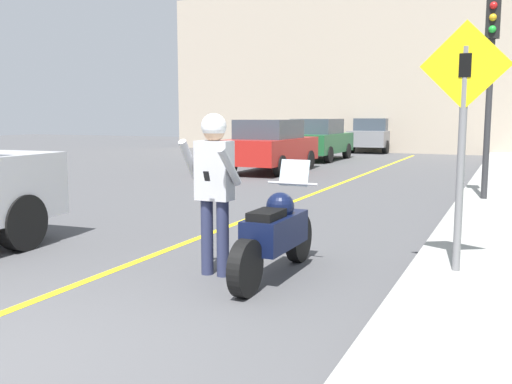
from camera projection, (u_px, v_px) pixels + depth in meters
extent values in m
cube|color=yellow|center=(243.00, 221.00, 9.80)|extent=(0.12, 36.00, 0.01)
cube|color=#B2A38E|center=(436.00, 68.00, 27.07)|extent=(28.00, 1.20, 8.16)
cylinder|color=black|center=(245.00, 268.00, 5.66)|extent=(0.14, 0.58, 0.58)
cylinder|color=black|center=(299.00, 238.00, 7.05)|extent=(0.14, 0.58, 0.58)
cube|color=#0C1433|center=(275.00, 231.00, 6.33)|extent=(0.40, 1.06, 0.36)
sphere|color=#0C1433|center=(280.00, 206.00, 6.42)|extent=(0.32, 0.32, 0.32)
cube|color=black|center=(267.00, 215.00, 6.08)|extent=(0.28, 0.48, 0.10)
cylinder|color=silver|center=(292.00, 183.00, 6.74)|extent=(0.62, 0.03, 0.03)
cube|color=silver|center=(294.00, 173.00, 6.79)|extent=(0.36, 0.12, 0.31)
cylinder|color=#282D4C|center=(207.00, 237.00, 6.46)|extent=(0.14, 0.14, 0.86)
cylinder|color=#282D4C|center=(223.00, 239.00, 6.38)|extent=(0.14, 0.14, 0.86)
cube|color=#B7B7BC|center=(214.00, 171.00, 6.32)|extent=(0.40, 0.22, 0.66)
cylinder|color=#B7B7BC|center=(190.00, 162.00, 6.32)|extent=(0.09, 0.40, 0.51)
cylinder|color=#B7B7BC|center=(229.00, 166.00, 6.10)|extent=(0.09, 0.46, 0.46)
sphere|color=tan|center=(214.00, 131.00, 6.26)|extent=(0.24, 0.24, 0.24)
sphere|color=white|center=(214.00, 126.00, 6.25)|extent=(0.28, 0.28, 0.28)
cube|color=black|center=(207.00, 176.00, 6.04)|extent=(0.06, 0.05, 0.11)
cylinder|color=black|center=(22.00, 223.00, 7.61)|extent=(0.27, 0.77, 0.76)
cylinder|color=slate|center=(461.00, 161.00, 5.94)|extent=(0.08, 0.08, 2.34)
cube|color=yellow|center=(465.00, 65.00, 5.79)|extent=(0.91, 0.02, 0.91)
cube|color=black|center=(465.00, 65.00, 5.78)|extent=(0.12, 0.01, 0.24)
cylinder|color=#2D2D30|center=(489.00, 101.00, 11.15)|extent=(0.12, 0.12, 3.88)
cube|color=black|center=(493.00, 18.00, 10.92)|extent=(0.26, 0.22, 0.76)
sphere|color=red|center=(494.00, 5.00, 10.79)|extent=(0.14, 0.14, 0.14)
sphere|color=gold|center=(493.00, 17.00, 10.81)|extent=(0.14, 0.14, 0.14)
sphere|color=green|center=(492.00, 29.00, 10.84)|extent=(0.14, 0.14, 0.14)
cylinder|color=black|center=(264.00, 158.00, 19.96)|extent=(0.22, 0.64, 0.64)
cylinder|color=black|center=(309.00, 160.00, 19.28)|extent=(0.22, 0.64, 0.64)
cylinder|color=black|center=(230.00, 164.00, 17.61)|extent=(0.22, 0.64, 0.64)
cylinder|color=black|center=(280.00, 166.00, 16.93)|extent=(0.22, 0.64, 0.64)
cube|color=#B21E19|center=(271.00, 150.00, 18.39)|extent=(1.80, 4.20, 0.76)
cube|color=#38424C|center=(269.00, 129.00, 18.15)|extent=(1.58, 2.18, 0.60)
cylinder|color=black|center=(310.00, 150.00, 24.90)|extent=(0.22, 0.64, 0.64)
cylinder|color=black|center=(347.00, 151.00, 24.22)|extent=(0.22, 0.64, 0.64)
cylinder|color=black|center=(288.00, 154.00, 22.55)|extent=(0.22, 0.64, 0.64)
cylinder|color=black|center=(329.00, 155.00, 21.87)|extent=(0.22, 0.64, 0.64)
cube|color=#1E6033|center=(319.00, 143.00, 23.34)|extent=(1.80, 4.20, 0.76)
cube|color=#38424C|center=(318.00, 126.00, 23.10)|extent=(1.58, 2.18, 0.60)
cylinder|color=black|center=(364.00, 144.00, 30.31)|extent=(0.22, 0.64, 0.64)
cylinder|color=black|center=(396.00, 145.00, 29.63)|extent=(0.22, 0.64, 0.64)
cylinder|color=black|center=(352.00, 146.00, 27.96)|extent=(0.22, 0.64, 0.64)
cylinder|color=black|center=(386.00, 147.00, 27.28)|extent=(0.22, 0.64, 0.64)
cube|color=gray|center=(375.00, 138.00, 28.75)|extent=(1.80, 4.20, 0.76)
cube|color=#38424C|center=(374.00, 124.00, 28.51)|extent=(1.58, 2.18, 0.60)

